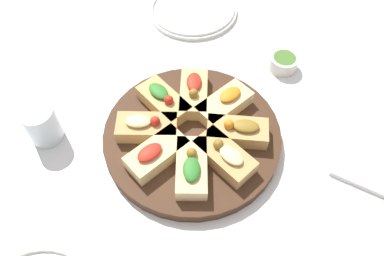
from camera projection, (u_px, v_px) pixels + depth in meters
ground_plane at (192, 139)px, 0.78m from camera, size 3.00×3.00×0.00m
serving_board at (192, 136)px, 0.77m from camera, size 0.36×0.36×0.03m
focaccia_slice_0 at (164, 101)px, 0.78m from camera, size 0.09×0.13×0.05m
focaccia_slice_1 at (147, 127)px, 0.74m from camera, size 0.11×0.13×0.05m
focaccia_slice_2 at (156, 154)px, 0.71m from camera, size 0.13×0.09×0.04m
focaccia_slice_3 at (192, 167)px, 0.69m from camera, size 0.13×0.11×0.05m
focaccia_slice_4 at (225, 156)px, 0.70m from camera, size 0.09×0.13×0.05m
focaccia_slice_5 at (238, 131)px, 0.74m from camera, size 0.10×0.13×0.05m
focaccia_slice_6 at (225, 104)px, 0.78m from camera, size 0.13×0.09×0.04m
focaccia_slice_7 at (194, 93)px, 0.80m from camera, size 0.13×0.11×0.05m
plate_right at (193, 9)px, 1.01m from camera, size 0.24×0.24×0.02m
water_glass at (42, 125)px, 0.75m from camera, size 0.07×0.07×0.08m
napkin_stack at (371, 158)px, 0.75m from camera, size 0.15×0.13×0.01m
dipping_bowl at (283, 62)px, 0.88m from camera, size 0.07×0.07×0.03m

